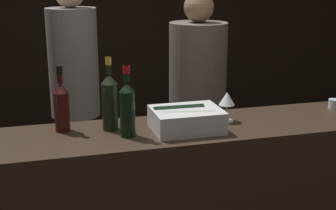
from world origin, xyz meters
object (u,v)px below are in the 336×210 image
Objects in this scene: candle_votive at (334,104)px; champagne_bottle at (110,101)px; wine_glass at (227,100)px; person_in_hoodie at (197,99)px; red_wine_bottle_burgundy at (127,107)px; ice_bin_with_bottles at (186,119)px; red_wine_bottle_black_foil at (62,105)px; person_blond_tee at (75,91)px.

candle_votive is 1.33m from champagne_bottle.
wine_glass reaches higher than candle_votive.
person_in_hoodie reaches higher than champagne_bottle.
red_wine_bottle_burgundy is 1.23m from person_in_hoodie.
ice_bin_with_bottles is 1.04× the size of red_wine_bottle_black_foil.
red_wine_bottle_black_foil is at bearing -11.94° from person_in_hoodie.
ice_bin_with_bottles is 1.23m from person_blond_tee.
champagne_bottle is 0.21× the size of person_blond_tee.
candle_votive is 0.18× the size of champagne_bottle.
champagne_bottle is (-0.07, 0.12, 0.01)m from red_wine_bottle_burgundy.
champagne_bottle reaches higher than ice_bin_with_bottles.
wine_glass is at bearing -2.59° from champagne_bottle.
candle_votive is (0.70, 0.06, -0.09)m from wine_glass.
red_wine_bottle_black_foil is (-0.30, 0.17, -0.01)m from red_wine_bottle_burgundy.
person_blond_tee is at bearing 124.07° from wine_glass.
person_blond_tee is (-0.16, 1.15, -0.18)m from red_wine_bottle_burgundy.
red_wine_bottle_black_foil is 0.20× the size of person_in_hoodie.
person_in_hoodie is 0.94× the size of person_blond_tee.
champagne_bottle is at bearing -178.69° from candle_votive.
wine_glass is (0.25, 0.08, 0.06)m from ice_bin_with_bottles.
person_blond_tee reaches higher than person_in_hoodie.
red_wine_bottle_burgundy is 0.34m from red_wine_bottle_black_foil.
ice_bin_with_bottles is at bearing -37.31° from person_blond_tee.
red_wine_bottle_black_foil reaches higher than candle_votive.
candle_votive is 1.01m from person_in_hoodie.
person_blond_tee is (-0.10, 1.03, -0.19)m from champagne_bottle.
person_blond_tee is at bearing 82.00° from red_wine_bottle_black_foil.
red_wine_bottle_burgundy reaches higher than ice_bin_with_bottles.
red_wine_bottle_black_foil is at bearing -67.40° from person_blond_tee.
red_wine_bottle_burgundy is 0.21× the size of person_in_hoodie.
red_wine_bottle_burgundy is at bearing -177.13° from ice_bin_with_bottles.
champagne_bottle reaches higher than wine_glass.
wine_glass is at bearing -25.34° from person_blond_tee.
wine_glass is at bearing 9.72° from red_wine_bottle_burgundy.
person_blond_tee is (-0.72, 1.06, -0.16)m from wine_glass.
person_in_hoodie is at bearing 48.34° from champagne_bottle.
candle_votive is 1.74m from person_blond_tee.
ice_bin_with_bottles is 5.26× the size of candle_votive.
red_wine_bottle_burgundy is 1.05× the size of red_wine_bottle_black_foil.
ice_bin_with_bottles is 0.19× the size of person_blond_tee.
person_in_hoodie is (-0.56, 0.83, -0.14)m from candle_votive.
red_wine_bottle_burgundy is 0.19× the size of person_blond_tee.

